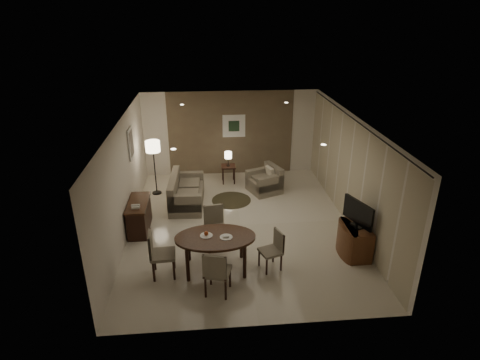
{
  "coord_description": "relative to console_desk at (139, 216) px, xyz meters",
  "views": [
    {
      "loc": [
        -0.81,
        -8.8,
        5.08
      ],
      "look_at": [
        0.0,
        0.2,
        1.15
      ],
      "focal_mm": 30.0,
      "sensor_mm": 36.0,
      "label": 1
    }
  ],
  "objects": [
    {
      "name": "art_back_frame",
      "position": [
        2.59,
        3.46,
        1.23
      ],
      "size": [
        0.72,
        0.03,
        0.72
      ],
      "primitive_type": "cube",
      "color": "silver",
      "rests_on": "wall_back"
    },
    {
      "name": "art_back_canvas",
      "position": [
        2.59,
        3.44,
        1.23
      ],
      "size": [
        0.34,
        0.01,
        0.34
      ],
      "primitive_type": "cube",
      "color": "black",
      "rests_on": "wall_back"
    },
    {
      "name": "telephone",
      "position": [
        0.0,
        -0.3,
        0.43
      ],
      "size": [
        0.2,
        0.14,
        0.09
      ],
      "primitive_type": null,
      "color": "white",
      "rests_on": "console_desk"
    },
    {
      "name": "art_left_canvas",
      "position": [
        -0.21,
        1.2,
        1.48
      ],
      "size": [
        0.01,
        0.46,
        0.64
      ],
      "primitive_type": "cube",
      "color": "gray",
      "rests_on": "wall_left"
    },
    {
      "name": "round_rug",
      "position": [
        2.35,
        1.41,
        -0.37
      ],
      "size": [
        1.11,
        1.11,
        0.01
      ],
      "primitive_type": "cylinder",
      "color": "#423925",
      "rests_on": "floor"
    },
    {
      "name": "plate_a",
      "position": [
        1.63,
        -1.73,
        0.41
      ],
      "size": [
        0.26,
        0.26,
        0.02
      ],
      "primitive_type": "cylinder",
      "color": "white",
      "rests_on": "dining_table"
    },
    {
      "name": "downlight_fr",
      "position": [
        3.89,
        1.8,
        2.31
      ],
      "size": [
        0.1,
        0.1,
        0.01
      ],
      "primitive_type": "cylinder",
      "color": "white",
      "rests_on": "ceiling"
    },
    {
      "name": "chair_right",
      "position": [
        2.93,
        -1.87,
        0.05
      ],
      "size": [
        0.52,
        0.52,
        0.85
      ],
      "primitive_type": null,
      "rotation": [
        0.0,
        0.0,
        -1.23
      ],
      "color": "gray",
      "rests_on": "floor"
    },
    {
      "name": "chair_left",
      "position": [
        0.75,
        -1.89,
        0.12
      ],
      "size": [
        0.51,
        0.51,
        1.0
      ],
      "primitive_type": null,
      "rotation": [
        0.0,
        0.0,
        1.63
      ],
      "color": "gray",
      "rests_on": "floor"
    },
    {
      "name": "chair_far",
      "position": [
        1.84,
        -0.97,
        0.11
      ],
      "size": [
        0.54,
        0.54,
        0.97
      ],
      "primitive_type": null,
      "rotation": [
        0.0,
        0.0,
        0.16
      ],
      "color": "gray",
      "rests_on": "floor"
    },
    {
      "name": "table_lamp",
      "position": [
        2.35,
        2.71,
        0.42
      ],
      "size": [
        0.22,
        0.22,
        0.5
      ],
      "primitive_type": null,
      "color": "#FFEAC1",
      "rests_on": "side_table"
    },
    {
      "name": "floor_lamp",
      "position": [
        0.19,
        2.08,
        0.43
      ],
      "size": [
        0.41,
        0.41,
        1.61
      ],
      "primitive_type": null,
      "color": "#FFE5B7",
      "rests_on": "floor"
    },
    {
      "name": "tv_cabinet",
      "position": [
        4.89,
        -1.5,
        -0.03
      ],
      "size": [
        0.48,
        0.9,
        0.7
      ],
      "primitive_type": null,
      "color": "brown",
      "rests_on": "floor"
    },
    {
      "name": "napkin",
      "position": [
        2.03,
        -1.83,
        0.43
      ],
      "size": [
        0.12,
        0.08,
        0.03
      ],
      "primitive_type": "cube",
      "color": "white",
      "rests_on": "plate_b"
    },
    {
      "name": "console_desk",
      "position": [
        0.0,
        0.0,
        0.0
      ],
      "size": [
        0.48,
        1.2,
        0.75
      ],
      "primitive_type": null,
      "color": "#462B16",
      "rests_on": "floor"
    },
    {
      "name": "armchair",
      "position": [
        3.37,
        1.93,
        0.01
      ],
      "size": [
        1.08,
        1.11,
        0.77
      ],
      "primitive_type": null,
      "rotation": [
        0.0,
        0.0,
        -1.2
      ],
      "color": "gray",
      "rests_on": "floor"
    },
    {
      "name": "sofa",
      "position": [
        1.11,
        1.31,
        0.03
      ],
      "size": [
        1.78,
        0.94,
        0.82
      ],
      "primitive_type": null,
      "rotation": [
        0.0,
        0.0,
        1.53
      ],
      "color": "gray",
      "rests_on": "floor"
    },
    {
      "name": "chair_near",
      "position": [
        1.82,
        -2.53,
        0.11
      ],
      "size": [
        0.58,
        0.58,
        0.97
      ],
      "primitive_type": null,
      "rotation": [
        0.0,
        0.0,
        2.86
      ],
      "color": "gray",
      "rests_on": "floor"
    },
    {
      "name": "downlight_fl",
      "position": [
        1.09,
        1.8,
        2.31
      ],
      "size": [
        0.1,
        0.1,
        0.01
      ],
      "primitive_type": "cylinder",
      "color": "white",
      "rests_on": "ceiling"
    },
    {
      "name": "fruit_apple",
      "position": [
        1.63,
        -1.73,
        0.46
      ],
      "size": [
        0.09,
        0.09,
        0.09
      ],
      "primitive_type": "sphere",
      "color": "#BA4115",
      "rests_on": "plate_a"
    },
    {
      "name": "room_shell",
      "position": [
        2.49,
        0.4,
        0.98
      ],
      "size": [
        5.5,
        7.0,
        2.7
      ],
      "color": "beige",
      "rests_on": "ground"
    },
    {
      "name": "dining_table",
      "position": [
        1.81,
        -1.78,
        0.01
      ],
      "size": [
        1.65,
        1.03,
        0.77
      ],
      "primitive_type": null,
      "color": "#462B16",
      "rests_on": "floor"
    },
    {
      "name": "taupe_accent",
      "position": [
        2.49,
        3.48,
        0.98
      ],
      "size": [
        3.96,
        0.03,
        2.7
      ],
      "primitive_type": "cube",
      "color": "brown",
      "rests_on": "wall_back"
    },
    {
      "name": "curtain_rod",
      "position": [
        5.17,
        0.0,
        2.27
      ],
      "size": [
        0.03,
        6.8,
        0.03
      ],
      "primitive_type": "cylinder",
      "rotation": [
        1.57,
        0.0,
        0.0
      ],
      "color": "black",
      "rests_on": "wall_right"
    },
    {
      "name": "flat_tv",
      "position": [
        4.87,
        -1.5,
        0.65
      ],
      "size": [
        0.36,
        0.85,
        0.6
      ],
      "primitive_type": null,
      "rotation": [
        0.0,
        0.0,
        0.35
      ],
      "color": "black",
      "rests_on": "tv_cabinet"
    },
    {
      "name": "curtain_wall",
      "position": [
        5.17,
        0.0,
        0.95
      ],
      "size": [
        0.08,
        6.7,
        2.58
      ],
      "primitive_type": null,
      "color": "beige",
      "rests_on": "wall_right"
    },
    {
      "name": "plate_b",
      "position": [
        2.03,
        -1.83,
        0.41
      ],
      "size": [
        0.26,
        0.26,
        0.02
      ],
      "primitive_type": "cylinder",
      "color": "white",
      "rests_on": "dining_table"
    },
    {
      "name": "downlight_nl",
      "position": [
        1.09,
        -1.8,
        2.31
      ],
      "size": [
        0.1,
        0.1,
        0.01
      ],
      "primitive_type": "cylinder",
      "color": "white",
      "rests_on": "ceiling"
    },
    {
      "name": "art_left_frame",
      "position": [
        -0.23,
        1.2,
        1.48
      ],
      "size": [
        0.03,
        0.6,
        0.8
      ],
      "primitive_type": "cube",
      "color": "silver",
      "rests_on": "wall_left"
    },
    {
      "name": "downlight_nr",
      "position": [
        3.89,
        -1.8,
        2.31
      ],
      "size": [
        0.1,
        0.1,
        0.01
      ],
      "primitive_type": "cylinder",
      "color": "white",
      "rests_on": "ceiling"
    },
    {
      "name": "side_table",
      "position": [
        2.35,
        2.71,
        -0.1
      ],
      "size": [
        0.43,
        0.43,
        0.55
      ],
      "primitive_type": null,
      "color": "black",
      "rests_on": "floor"
    }
  ]
}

